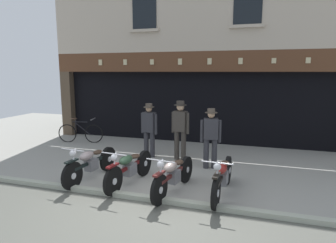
% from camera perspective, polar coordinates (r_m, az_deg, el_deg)
% --- Properties ---
extents(ground, '(23.09, 22.00, 0.18)m').
position_cam_1_polar(ground, '(5.45, -9.51, -19.55)').
color(ground, gray).
extents(shop_facade, '(11.39, 4.42, 6.39)m').
position_cam_1_polar(shop_facade, '(12.44, 6.96, 5.54)').
color(shop_facade, black).
rests_on(shop_facade, ground).
extents(motorcycle_left, '(0.62, 2.02, 0.92)m').
position_cam_1_polar(motorcycle_left, '(7.42, -14.72, -7.77)').
color(motorcycle_left, black).
rests_on(motorcycle_left, ground).
extents(motorcycle_center_left, '(0.62, 1.99, 0.92)m').
position_cam_1_polar(motorcycle_center_left, '(6.92, -7.50, -8.81)').
color(motorcycle_center_left, black).
rests_on(motorcycle_center_left, ground).
extents(motorcycle_center, '(0.62, 1.98, 0.91)m').
position_cam_1_polar(motorcycle_center, '(6.44, 1.05, -10.21)').
color(motorcycle_center, black).
rests_on(motorcycle_center, ground).
extents(motorcycle_center_right, '(0.62, 2.06, 0.92)m').
position_cam_1_polar(motorcycle_center_right, '(6.40, 10.52, -10.39)').
color(motorcycle_center_right, black).
rests_on(motorcycle_center_right, ground).
extents(salesman_left, '(0.55, 0.33, 1.66)m').
position_cam_1_polar(salesman_left, '(8.98, -3.68, -1.22)').
color(salesman_left, '#2D2D33').
rests_on(salesman_left, ground).
extents(shopkeeper_center, '(0.55, 0.37, 1.77)m').
position_cam_1_polar(shopkeeper_center, '(8.64, 2.39, -1.08)').
color(shopkeeper_center, '#38332D').
rests_on(shopkeeper_center, ground).
extents(salesman_right, '(0.55, 0.33, 1.64)m').
position_cam_1_polar(salesman_right, '(7.98, 8.27, -2.74)').
color(salesman_right, '#2D2D33').
rests_on(salesman_right, ground).
extents(advert_board_near, '(0.71, 0.03, 1.08)m').
position_cam_1_polar(advert_board_near, '(11.26, -2.11, 5.73)').
color(advert_board_near, silver).
extents(advert_board_far, '(0.72, 0.03, 0.97)m').
position_cam_1_polar(advert_board_far, '(11.68, -7.38, 5.94)').
color(advert_board_far, beige).
extents(leaning_bicycle, '(1.67, 0.55, 0.94)m').
position_cam_1_polar(leaning_bicycle, '(11.40, -16.65, -2.06)').
color(leaning_bicycle, black).
rests_on(leaning_bicycle, ground).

